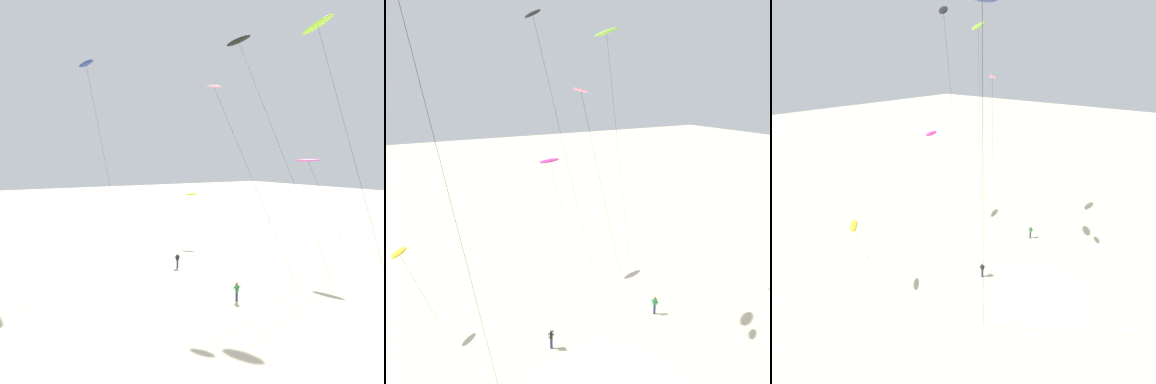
{
  "view_description": "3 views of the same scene",
  "coord_description": "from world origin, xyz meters",
  "views": [
    {
      "loc": [
        30.13,
        -11.32,
        12.02
      ],
      "look_at": [
        0.99,
        6.0,
        8.9
      ],
      "focal_mm": 30.13,
      "sensor_mm": 36.0,
      "label": 1
    },
    {
      "loc": [
        -15.52,
        -23.0,
        20.73
      ],
      "look_at": [
        1.42,
        6.66,
        12.1
      ],
      "focal_mm": 42.61,
      "sensor_mm": 36.0,
      "label": 2
    },
    {
      "loc": [
        -26.47,
        -12.48,
        21.82
      ],
      "look_at": [
        -0.05,
        9.37,
        8.17
      ],
      "focal_mm": 32.53,
      "sensor_mm": 36.0,
      "label": 3
    }
  ],
  "objects": [
    {
      "name": "kite_magenta",
      "position": [
        5.1,
        19.09,
        12.2
      ],
      "size": [
        6.0,
        3.58,
        12.5
      ],
      "color": "#D8339E",
      "rests_on": "ground"
    },
    {
      "name": "kite_flyer_middle",
      "position": [
        8.88,
        5.84,
        0.89
      ],
      "size": [
        0.57,
        0.55,
        1.67
      ],
      "color": "navy",
      "rests_on": "ground"
    },
    {
      "name": "kite_black",
      "position": [
        0.61,
        12.42,
        25.37
      ],
      "size": [
        10.38,
        6.66,
        26.32
      ],
      "color": "black",
      "rests_on": "ground"
    },
    {
      "name": "kite_navy",
      "position": [
        -11.94,
        -1.56,
        24.06
      ],
      "size": [
        6.5,
        3.69,
        24.54
      ],
      "color": "navy",
      "rests_on": "ground"
    },
    {
      "name": "kite_lime",
      "position": [
        9.21,
        14.86,
        24.66
      ],
      "size": [
        7.69,
        4.43,
        25.53
      ],
      "color": "#8CD833",
      "rests_on": "ground"
    },
    {
      "name": "kite_yellow",
      "position": [
        -11.11,
        13.24,
        7.24
      ],
      "size": [
        3.64,
        2.62,
        7.58
      ],
      "color": "yellow",
      "rests_on": "ground"
    },
    {
      "name": "ground_plane",
      "position": [
        0.0,
        0.0,
        0.0
      ],
      "size": [
        260.0,
        260.0,
        0.0
      ],
      "primitive_type": "plane",
      "color": "beige"
    },
    {
      "name": "kite_flyer_nearest",
      "position": [
        -1.6,
        5.6,
        0.89
      ],
      "size": [
        0.65,
        0.66,
        1.67
      ],
      "color": "navy",
      "rests_on": "ground"
    },
    {
      "name": "kite_pink",
      "position": [
        2.54,
        7.93,
        19.23
      ],
      "size": [
        8.64,
        5.25,
        20.06
      ],
      "color": "pink",
      "rests_on": "ground"
    }
  ]
}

